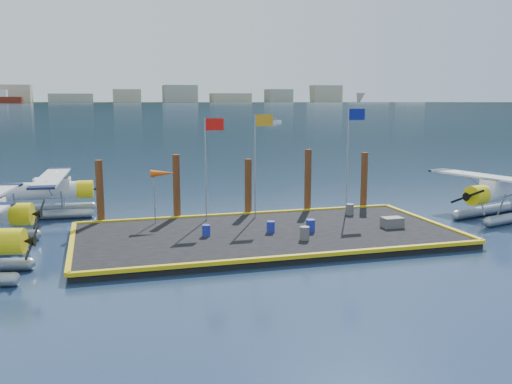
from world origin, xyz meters
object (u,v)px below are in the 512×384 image
piling_2 (248,189)px  piling_4 (364,182)px  drum_3 (305,233)px  windsock (162,175)px  drum_1 (271,227)px  piling_3 (308,183)px  piling_1 (177,189)px  flagpole_yellow (258,150)px  drum_4 (350,209)px  piling_0 (100,194)px  drum_0 (206,230)px  seaplane_c (46,193)px  drum_2 (310,226)px  crate (392,222)px  flagpole_blue (351,145)px  seaplane_d (502,195)px  flagpole_red (209,153)px

piling_2 → piling_4: (8.00, 0.00, 0.10)m
drum_3 → windsock: windsock is taller
drum_1 → piling_3: piling_3 is taller
piling_1 → flagpole_yellow: bearing=-18.8°
drum_4 → piling_0: size_ratio=0.17×
drum_0 → piling_3: bearing=35.1°
drum_3 → drum_0: bearing=155.3°
piling_1 → drum_4: bearing=-13.2°
drum_1 → windsock: size_ratio=0.20×
seaplane_c → piling_0: piling_0 is taller
windsock → piling_3: (9.53, 1.60, -1.08)m
drum_0 → drum_2: bearing=-6.0°
piling_2 → drum_0: bearing=-124.6°
drum_0 → piling_0: piling_0 is taller
seaplane_c → crate: (18.97, -10.59, -0.81)m
flagpole_blue → piling_1: 11.12m
piling_4 → seaplane_c: bearing=168.0°
flagpole_yellow → drum_0: bearing=-135.8°
seaplane_c → drum_0: 13.02m
seaplane_d → drum_4: 9.77m
drum_1 → piling_1: piling_1 is taller
seaplane_d → crate: seaplane_d is taller
crate → piling_2: piling_2 is taller
drum_1 → drum_3: 2.34m
drum_0 → flagpole_blue: flagpole_blue is taller
drum_3 → piling_3: piling_3 is taller
drum_0 → flagpole_yellow: 6.70m
drum_3 → drum_4: (4.94, 5.17, -0.01)m
drum_1 → flagpole_red: (-2.54, 3.98, 3.69)m
drum_1 → flagpole_blue: size_ratio=0.09×
piling_1 → piling_3: (8.50, 0.00, 0.05)m
flagpole_yellow → piling_2: bearing=97.2°
drum_0 → drum_2: size_ratio=0.88×
drum_2 → drum_4: bearing=42.0°
drum_3 → piling_0: (-9.93, 7.60, 1.25)m
drum_3 → piling_1: bearing=125.5°
piling_0 → crate: bearing=-21.8°
drum_3 → flagpole_yellow: 7.12m
drum_0 → flagpole_blue: bearing=21.1°
piling_0 → flagpole_red: bearing=-14.5°
flagpole_yellow → piling_3: size_ratio=1.44×
flagpole_yellow → flagpole_blue: flagpole_blue is taller
piling_2 → piling_4: size_ratio=0.95×
seaplane_d → drum_1: bearing=78.4°
seaplane_c → piling_4: 20.77m
flagpole_yellow → seaplane_c: bearing=154.6°
windsock → piling_0: (-3.47, 1.60, -1.23)m
drum_3 → crate: size_ratio=0.61×
flagpole_blue → flagpole_yellow: bearing=180.0°
drum_2 → piling_2: 6.42m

